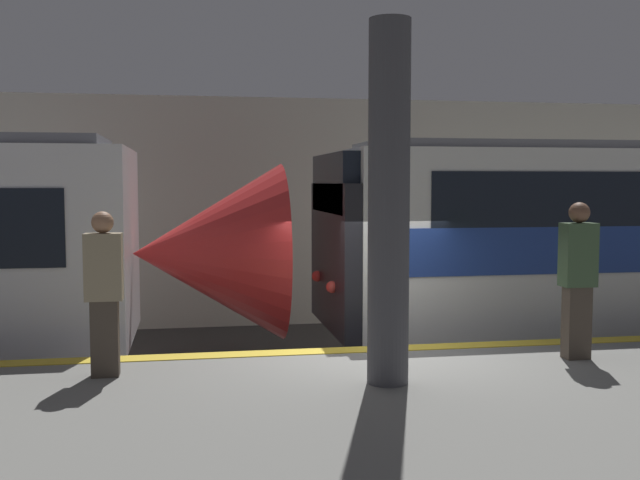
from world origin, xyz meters
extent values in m
plane|color=#33302D|center=(0.00, 0.00, 0.00)|extent=(120.00, 120.00, 0.00)
cube|color=slate|center=(0.00, -2.39, 0.50)|extent=(40.00, 4.77, 1.01)
cube|color=gold|center=(0.00, -0.15, 1.01)|extent=(40.00, 0.30, 0.01)
cube|color=#B2AD9E|center=(0.00, 6.89, 2.40)|extent=(50.00, 0.15, 4.79)
cylinder|color=#47474C|center=(-0.30, -1.63, 2.82)|extent=(0.42, 0.42, 3.62)
cone|color=red|center=(-1.99, 2.43, 1.98)|extent=(2.20, 2.66, 2.66)
sphere|color=#F2EFCC|center=(-1.04, 2.43, 1.56)|extent=(0.20, 0.20, 0.20)
cube|color=black|center=(-0.07, 2.43, 1.90)|extent=(0.25, 2.80, 2.24)
cube|color=black|center=(-0.07, 2.43, 3.02)|extent=(0.25, 2.52, 0.89)
sphere|color=#EA4C42|center=(-0.22, 1.78, 1.51)|extent=(0.18, 0.18, 0.18)
sphere|color=#EA4C42|center=(-0.22, 3.07, 1.51)|extent=(0.18, 0.18, 0.18)
cube|color=#473D33|center=(-3.14, -0.87, 1.41)|extent=(0.28, 0.20, 0.80)
cube|color=gray|center=(-3.14, -0.87, 2.16)|extent=(0.38, 0.24, 0.70)
sphere|color=#9E7051|center=(-3.14, -0.87, 2.62)|extent=(0.23, 0.23, 0.23)
cube|color=#473D33|center=(2.11, -0.99, 1.42)|extent=(0.28, 0.20, 0.84)
cube|color=#3D5638|center=(2.11, -0.99, 2.21)|extent=(0.38, 0.24, 0.73)
sphere|color=brown|center=(2.11, -0.99, 2.69)|extent=(0.24, 0.24, 0.24)
camera|label=1|loc=(-2.26, -8.85, 3.03)|focal=42.00mm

